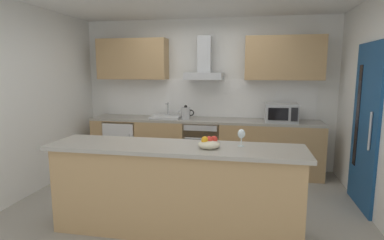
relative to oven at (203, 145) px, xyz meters
name	(u,v)px	position (x,y,z in m)	size (l,w,h in m)	color
ground	(187,204)	(0.00, -1.36, -0.47)	(5.40, 4.41, 0.02)	gray
wall_back	(207,94)	(0.00, 0.41, 0.84)	(5.40, 0.12, 2.60)	white
wall_left	(26,101)	(-2.26, -1.36, 0.84)	(0.12, 4.41, 2.60)	white
backsplash_tile	(206,98)	(0.00, 0.33, 0.77)	(3.74, 0.02, 0.66)	white
counter_back	(203,145)	(0.00, 0.03, -0.01)	(3.87, 0.60, 0.90)	tan
counter_island	(175,189)	(0.03, -2.09, 0.02)	(2.65, 0.64, 0.95)	tan
upper_cabinets	(205,59)	(0.00, 0.18, 1.45)	(3.82, 0.32, 0.70)	tan
side_door	(365,127)	(2.18, -1.01, 0.57)	(0.08, 0.85, 2.05)	navy
oven	(203,145)	(0.00, 0.00, 0.00)	(0.60, 0.62, 0.80)	slate
refrigerator	(125,143)	(-1.42, 0.00, -0.03)	(0.58, 0.60, 0.85)	white
microwave	(281,113)	(1.26, -0.03, 0.59)	(0.50, 0.38, 0.30)	#B7BABC
sink	(166,116)	(-0.64, 0.01, 0.47)	(0.50, 0.40, 0.26)	silver
kettle	(186,113)	(-0.29, -0.03, 0.55)	(0.29, 0.15, 0.24)	#B7BABC
range_hood	(205,66)	(0.00, 0.13, 1.33)	(0.62, 0.45, 0.72)	#B7BABC
wine_glass	(241,134)	(0.70, -1.99, 0.61)	(0.08, 0.08, 0.18)	silver
fruit_bowl	(209,144)	(0.39, -2.13, 0.54)	(0.22, 0.22, 0.13)	beige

